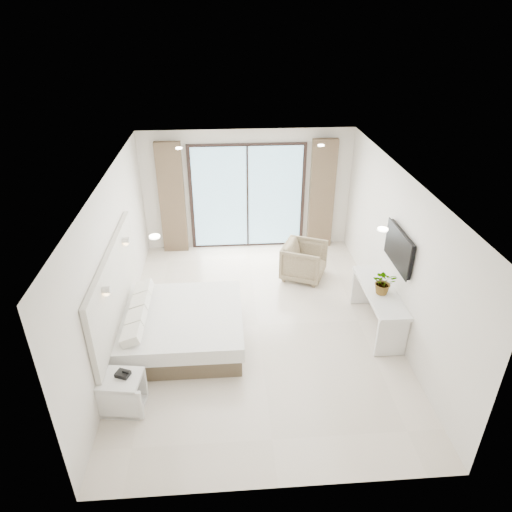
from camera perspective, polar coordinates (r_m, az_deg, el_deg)
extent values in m
plane|color=beige|center=(8.12, 0.24, -8.64)|extent=(6.20, 6.20, 0.00)
cube|color=silver|center=(10.19, -1.09, 8.20)|extent=(4.60, 0.02, 2.70)
cube|color=silver|center=(4.92, 3.18, -18.09)|extent=(4.60, 0.02, 2.70)
cube|color=silver|center=(7.58, -17.36, -0.89)|extent=(0.02, 6.20, 2.70)
cube|color=silver|center=(7.88, 17.19, 0.32)|extent=(0.02, 6.20, 2.70)
cube|color=white|center=(6.82, 0.29, 9.67)|extent=(4.60, 6.20, 0.02)
cube|color=beige|center=(7.38, -17.26, -3.53)|extent=(0.08, 3.00, 1.20)
cube|color=black|center=(7.61, 17.54, 0.93)|extent=(0.06, 1.00, 0.58)
cube|color=black|center=(7.59, 17.25, 0.92)|extent=(0.02, 1.04, 0.62)
cube|color=black|center=(10.22, -1.08, 7.35)|extent=(2.56, 0.04, 2.42)
cube|color=#92CCE9|center=(10.19, -1.07, 7.29)|extent=(2.40, 0.01, 2.30)
cube|color=brown|center=(10.15, -10.46, 7.02)|extent=(0.55, 0.14, 2.50)
cube|color=brown|center=(10.31, 8.23, 7.56)|extent=(0.55, 0.14, 2.50)
cylinder|color=white|center=(5.21, -12.56, 2.39)|extent=(0.12, 0.12, 0.02)
cylinder|color=white|center=(5.45, 15.57, 3.24)|extent=(0.12, 0.12, 0.02)
cylinder|color=white|center=(8.57, -9.62, 13.14)|extent=(0.12, 0.12, 0.02)
cylinder|color=white|center=(8.72, 8.13, 13.53)|extent=(0.12, 0.12, 0.02)
cube|color=brown|center=(7.78, -9.23, -9.57)|extent=(1.92, 1.82, 0.31)
cube|color=white|center=(7.61, -9.39, -7.93)|extent=(2.00, 1.90, 0.25)
cube|color=silver|center=(7.11, -15.23, -9.74)|extent=(0.28, 0.38, 0.14)
cube|color=silver|center=(7.43, -14.72, -7.77)|extent=(0.28, 0.38, 0.14)
cube|color=silver|center=(7.77, -14.25, -5.92)|extent=(0.28, 0.38, 0.14)
cube|color=silver|center=(8.11, -13.83, -4.26)|extent=(0.28, 0.38, 0.14)
cube|color=silver|center=(6.64, -16.79, -14.56)|extent=(0.65, 0.56, 0.05)
cube|color=silver|center=(6.97, -16.21, -17.45)|extent=(0.65, 0.56, 0.05)
cube|color=silver|center=(6.66, -16.83, -17.36)|extent=(0.59, 0.13, 0.48)
cube|color=silver|center=(6.95, -16.17, -14.84)|extent=(0.59, 0.13, 0.48)
cube|color=black|center=(6.61, -16.31, -13.97)|extent=(0.22, 0.20, 0.06)
cube|color=silver|center=(7.93, 15.27, -4.30)|extent=(0.51, 1.64, 0.06)
cube|color=silver|center=(7.59, 16.59, -9.76)|extent=(0.49, 0.06, 0.71)
cube|color=silver|center=(8.72, 13.48, -3.79)|extent=(0.49, 0.06, 0.71)
imported|color=#33662D|center=(7.75, 15.66, -3.46)|extent=(0.47, 0.50, 0.33)
imported|color=#90815E|center=(9.32, 6.04, -0.40)|extent=(1.02, 1.04, 0.83)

